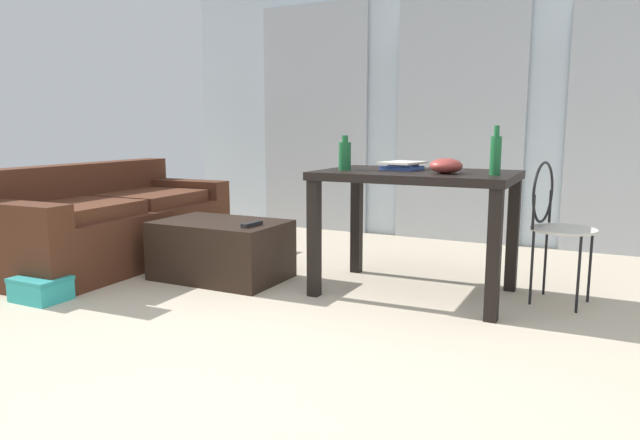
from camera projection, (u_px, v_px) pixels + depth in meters
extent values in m
plane|color=beige|center=(370.00, 302.00, 3.48)|extent=(8.76, 8.76, 0.00)
cube|color=silver|center=(462.00, 96.00, 5.24)|extent=(5.77, 0.10, 2.66)
cube|color=#B2B7BC|center=(314.00, 119.00, 5.84)|extent=(1.15, 0.03, 2.25)
cube|color=#B2B7BC|center=(459.00, 118.00, 5.19)|extent=(1.15, 0.03, 2.25)
cube|color=#4C2819|center=(113.00, 236.00, 4.45)|extent=(0.97, 1.96, 0.42)
cube|color=#4C2819|center=(76.00, 186.00, 4.53)|extent=(0.28, 1.93, 0.34)
cube|color=#4C2819|center=(181.00, 189.00, 5.19)|extent=(0.90, 0.24, 0.16)
cube|color=#4C2819|center=(10.00, 215.00, 3.63)|extent=(0.90, 0.24, 0.16)
cube|color=#552D1C|center=(150.00, 198.00, 4.74)|extent=(0.68, 0.75, 0.10)
cube|color=#552D1C|center=(76.00, 210.00, 4.05)|extent=(0.68, 0.75, 0.10)
cube|color=black|center=(221.00, 250.00, 4.00)|extent=(0.88, 0.58, 0.40)
cube|color=black|center=(417.00, 175.00, 3.55)|extent=(1.18, 0.77, 0.05)
cube|color=black|center=(314.00, 239.00, 3.55)|extent=(0.07, 0.07, 0.73)
cube|color=black|center=(494.00, 256.00, 3.08)|extent=(0.07, 0.07, 0.73)
cube|color=black|center=(357.00, 223.00, 4.15)|extent=(0.07, 0.07, 0.73)
cube|color=black|center=(513.00, 235.00, 3.67)|extent=(0.07, 0.07, 0.73)
cylinder|color=silver|center=(564.00, 229.00, 3.38)|extent=(0.37, 0.37, 0.02)
cylinder|color=black|center=(579.00, 275.00, 3.24)|extent=(0.02, 0.02, 0.44)
cylinder|color=black|center=(590.00, 266.00, 3.44)|extent=(0.02, 0.02, 0.44)
cylinder|color=black|center=(532.00, 268.00, 3.40)|extent=(0.02, 0.02, 0.44)
cylinder|color=black|center=(545.00, 260.00, 3.60)|extent=(0.02, 0.02, 0.44)
torus|color=black|center=(543.00, 192.00, 3.43)|extent=(0.09, 0.37, 0.37)
cylinder|color=black|center=(533.00, 212.00, 3.32)|extent=(0.02, 0.02, 0.20)
cylinder|color=black|center=(550.00, 206.00, 3.57)|extent=(0.02, 0.02, 0.20)
cylinder|color=#195B2D|center=(345.00, 156.00, 3.64)|extent=(0.08, 0.08, 0.17)
cylinder|color=#195B2D|center=(345.00, 139.00, 3.62)|extent=(0.04, 0.04, 0.04)
cylinder|color=#195B2D|center=(496.00, 156.00, 3.23)|extent=(0.06, 0.06, 0.22)
cylinder|color=#195B2D|center=(497.00, 131.00, 3.21)|extent=(0.03, 0.03, 0.06)
ellipsoid|color=#9E3833|center=(446.00, 166.00, 3.36)|extent=(0.19, 0.19, 0.09)
cube|color=#33519E|center=(402.00, 168.00, 3.67)|extent=(0.24, 0.25, 0.02)
cube|color=#33519E|center=(404.00, 165.00, 3.67)|extent=(0.16, 0.24, 0.02)
cube|color=silver|center=(403.00, 163.00, 3.67)|extent=(0.27, 0.32, 0.01)
cube|color=#232326|center=(252.00, 224.00, 3.77)|extent=(0.05, 0.19, 0.03)
cube|color=#33B2AD|center=(41.00, 291.00, 3.50)|extent=(0.31, 0.24, 0.12)
cube|color=teal|center=(40.00, 279.00, 3.49)|extent=(0.32, 0.25, 0.02)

